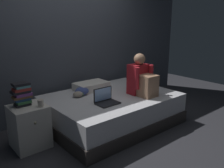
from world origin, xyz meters
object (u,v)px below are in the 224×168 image
Objects in this scene: person_sitting at (142,79)px; clothes_pile at (81,92)px; bed at (111,109)px; pillow at (91,86)px; mug at (41,103)px; book_stack at (22,94)px; laptop at (106,100)px; nightstand at (29,126)px.

person_sitting is 2.16× the size of clothes_pile.
clothes_pile is (-0.39, 0.29, 0.30)m from bed.
clothes_pile is at bearing 143.51° from bed.
clothes_pile is at bearing -153.18° from pillow.
mug is at bearing 169.16° from person_sitting.
laptop is at bearing -23.07° from book_stack.
laptop is at bearing -81.52° from clothes_pile.
laptop is 1.06× the size of clothes_pile.
mug is (0.13, -0.12, 0.33)m from nightstand.
laptop is at bearing -20.90° from nightstand.
person_sitting is 1.79m from book_stack.
person_sitting is at bearing -36.51° from clothes_pile.
nightstand is at bearing 174.20° from bed.
book_stack reaches higher than mug.
nightstand is 0.96m from clothes_pile.
nightstand is at bearing 159.10° from laptop.
nightstand is 1.09m from laptop.
laptop is (-0.31, -0.25, 0.30)m from bed.
clothes_pile is (-0.78, 0.57, -0.20)m from person_sitting.
mug is (-0.86, 0.26, 0.08)m from laptop.
laptop is 0.74m from pillow.
clothes_pile is (-0.08, 0.53, -0.00)m from laptop.
mug is 0.83m from clothes_pile.
person_sitting is (1.69, -0.42, 0.45)m from nightstand.
person_sitting reaches higher than pillow.
person_sitting is at bearing -13.92° from nightstand.
person_sitting is at bearing -3.29° from laptop.
clothes_pile is (0.94, 0.10, -0.19)m from book_stack.
nightstand is (-1.30, 0.13, 0.05)m from bed.
mug is (0.16, -0.18, -0.11)m from book_stack.
person_sitting is 7.28× the size of mug.
pillow is at bearing 71.03° from laptop.
book_stack is (-1.02, 0.44, 0.19)m from laptop.
pillow is (0.24, 0.70, 0.01)m from laptop.
mug is (-1.17, 0.01, 0.38)m from bed.
person_sitting is at bearing -15.47° from book_stack.
laptop is 0.90m from mug.
book_stack is at bearing 120.73° from nightstand.
bed is 0.50m from laptop.
bed is 0.69m from person_sitting.
book_stack reaches higher than nightstand.
pillow is 6.22× the size of mug.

